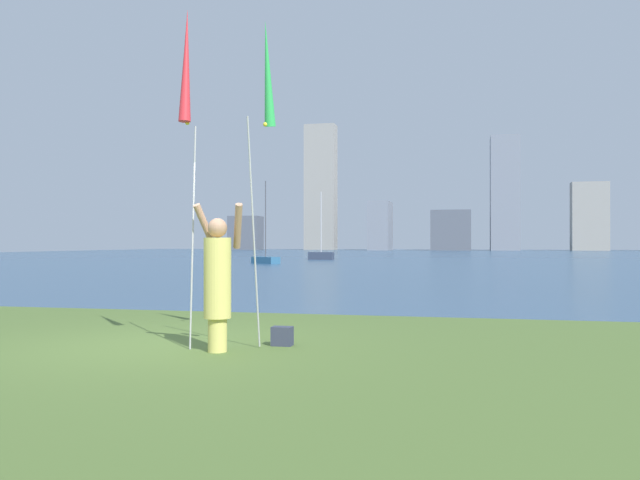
% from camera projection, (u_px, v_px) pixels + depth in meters
% --- Properties ---
extents(ground, '(120.00, 138.00, 0.12)m').
position_uv_depth(ground, '(422.00, 259.00, 58.85)').
color(ground, '#4C662D').
extents(person, '(0.71, 0.52, 1.94)m').
position_uv_depth(person, '(218.00, 279.00, 8.63)').
color(person, '#D8CC66').
rests_on(person, ground).
extents(kite_flag_left, '(0.16, 0.44, 4.49)m').
position_uv_depth(kite_flag_left, '(186.00, 73.00, 8.70)').
color(kite_flag_left, '#B2B2B7').
rests_on(kite_flag_left, ground).
extents(kite_flag_right, '(0.16, 1.07, 4.50)m').
position_uv_depth(kite_flag_right, '(267.00, 81.00, 9.29)').
color(kite_flag_right, '#B2B2B7').
rests_on(kite_flag_right, ground).
extents(bag, '(0.28, 0.19, 0.26)m').
position_uv_depth(bag, '(282.00, 336.00, 9.14)').
color(bag, '#33384C').
rests_on(bag, ground).
extents(sailboat_1, '(2.10, 0.87, 5.52)m').
position_uv_depth(sailboat_1, '(321.00, 255.00, 54.02)').
color(sailboat_1, '#333D51').
rests_on(sailboat_1, ground).
extents(sailboat_2, '(2.23, 1.90, 5.48)m').
position_uv_depth(sailboat_2, '(266.00, 259.00, 44.03)').
color(sailboat_2, '#2D6084').
rests_on(sailboat_2, ground).
extents(skyline_tower_0, '(5.62, 4.51, 6.24)m').
position_uv_depth(skyline_tower_0, '(246.00, 233.00, 123.51)').
color(skyline_tower_0, '#565B66').
rests_on(skyline_tower_0, ground).
extents(skyline_tower_1, '(5.71, 3.38, 23.21)m').
position_uv_depth(skyline_tower_1, '(321.00, 187.00, 123.54)').
color(skyline_tower_1, gray).
rests_on(skyline_tower_1, ground).
extents(skyline_tower_2, '(3.57, 7.47, 8.48)m').
position_uv_depth(skyline_tower_2, '(380.00, 226.00, 116.10)').
color(skyline_tower_2, gray).
rests_on(skyline_tower_2, ground).
extents(skyline_tower_3, '(6.73, 7.03, 6.89)m').
position_uv_depth(skyline_tower_3, '(451.00, 230.00, 115.00)').
color(skyline_tower_3, '#565B66').
rests_on(skyline_tower_3, ground).
extents(skyline_tower_4, '(4.80, 6.04, 19.43)m').
position_uv_depth(skyline_tower_4, '(505.00, 194.00, 113.64)').
color(skyline_tower_4, gray).
rests_on(skyline_tower_4, ground).
extents(skyline_tower_5, '(5.90, 3.08, 11.48)m').
position_uv_depth(skyline_tower_5, '(590.00, 216.00, 111.41)').
color(skyline_tower_5, gray).
rests_on(skyline_tower_5, ground).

